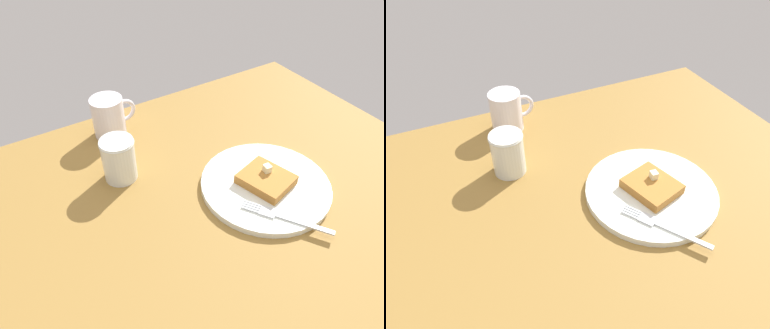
% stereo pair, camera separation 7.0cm
% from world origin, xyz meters
% --- Properties ---
extents(table_surface, '(0.96, 0.96, 0.03)m').
position_xyz_m(table_surface, '(0.00, 0.00, 0.01)').
color(table_surface, olive).
rests_on(table_surface, ground).
extents(plate, '(0.25, 0.25, 0.01)m').
position_xyz_m(plate, '(0.09, 0.07, 0.03)').
color(plate, white).
rests_on(plate, table_surface).
extents(toast_slice_center, '(0.10, 0.11, 0.02)m').
position_xyz_m(toast_slice_center, '(0.09, 0.07, 0.05)').
color(toast_slice_center, '#AA6D2B').
rests_on(toast_slice_center, plate).
extents(butter_pat_primary, '(0.01, 0.02, 0.01)m').
position_xyz_m(butter_pat_primary, '(0.10, 0.08, 0.06)').
color(butter_pat_primary, '#F4F1C2').
rests_on(butter_pat_primary, toast_slice_center).
extents(fork, '(0.10, 0.14, 0.00)m').
position_xyz_m(fork, '(0.06, -0.01, 0.04)').
color(fork, silver).
rests_on(fork, plate).
extents(syrup_jar, '(0.07, 0.07, 0.09)m').
position_xyz_m(syrup_jar, '(-0.13, 0.25, 0.07)').
color(syrup_jar, '#3B1C0C').
rests_on(syrup_jar, table_surface).
extents(coffee_mug, '(0.10, 0.07, 0.09)m').
position_xyz_m(coffee_mug, '(-0.09, 0.39, 0.07)').
color(coffee_mug, silver).
rests_on(coffee_mug, table_surface).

